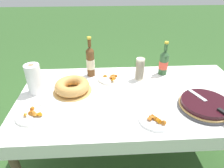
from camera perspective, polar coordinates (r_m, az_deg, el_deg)
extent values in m
plane|color=#335B28|center=(2.02, 5.37, -20.43)|extent=(16.00, 16.00, 0.00)
cube|color=brown|center=(1.53, 6.65, -3.67)|extent=(1.73, 0.92, 0.03)
cylinder|color=brown|center=(2.12, -17.98, -6.14)|extent=(0.06, 0.06, 0.69)
cylinder|color=brown|center=(2.30, 24.70, -4.47)|extent=(0.06, 0.06, 0.69)
cube|color=white|center=(1.52, 6.69, -3.05)|extent=(1.74, 0.93, 0.00)
cube|color=white|center=(1.21, 10.11, -17.43)|extent=(1.74, 0.01, 0.10)
cube|color=white|center=(1.94, 4.46, 3.31)|extent=(1.74, 0.01, 0.10)
cube|color=white|center=(1.65, -24.84, -5.26)|extent=(0.00, 0.93, 0.10)
cylinder|color=#38383D|center=(1.50, 24.87, -6.03)|extent=(0.35, 0.35, 0.02)
cylinder|color=tan|center=(1.49, 24.99, -5.57)|extent=(0.34, 0.34, 0.01)
cylinder|color=black|center=(1.48, 25.16, -4.98)|extent=(0.32, 0.32, 0.03)
cube|color=silver|center=(1.52, 22.75, -2.64)|extent=(0.09, 0.19, 0.00)
cube|color=black|center=(1.41, 29.42, -7.18)|extent=(0.05, 0.09, 0.01)
cylinder|color=tan|center=(1.57, -11.16, -1.91)|extent=(0.29, 0.29, 0.01)
torus|color=tan|center=(1.55, -11.32, -0.57)|extent=(0.26, 0.26, 0.08)
cylinder|color=beige|center=(1.70, 7.85, 2.87)|extent=(0.07, 0.07, 0.09)
cylinder|color=beige|center=(1.70, 7.88, 3.26)|extent=(0.07, 0.07, 0.09)
cylinder|color=beige|center=(1.69, 7.92, 3.64)|extent=(0.07, 0.07, 0.09)
cylinder|color=beige|center=(1.69, 7.95, 4.04)|extent=(0.07, 0.07, 0.09)
cylinder|color=beige|center=(1.68, 7.98, 4.43)|extent=(0.07, 0.07, 0.09)
cylinder|color=beige|center=(1.68, 8.01, 4.83)|extent=(0.07, 0.07, 0.09)
cylinder|color=beige|center=(1.67, 8.04, 5.23)|extent=(0.07, 0.07, 0.09)
cylinder|color=beige|center=(1.66, 8.08, 5.63)|extent=(0.07, 0.07, 0.09)
torus|color=beige|center=(1.64, 8.20, 7.13)|extent=(0.07, 0.07, 0.01)
cylinder|color=#2D562D|center=(1.81, 14.49, 5.42)|extent=(0.08, 0.08, 0.18)
cylinder|color=#E54C38|center=(1.81, 14.47, 5.32)|extent=(0.08, 0.08, 0.07)
cone|color=#2D562D|center=(1.77, 14.94, 8.59)|extent=(0.08, 0.08, 0.04)
cylinder|color=#2D562D|center=(1.75, 15.17, 10.11)|extent=(0.03, 0.03, 0.06)
cylinder|color=gold|center=(1.74, 15.35, 11.35)|extent=(0.03, 0.03, 0.02)
cylinder|color=brown|center=(1.73, -6.15, 5.88)|extent=(0.07, 0.07, 0.23)
cylinder|color=beige|center=(1.73, -6.14, 5.74)|extent=(0.07, 0.07, 0.09)
cone|color=brown|center=(1.68, -6.40, 9.99)|extent=(0.07, 0.07, 0.04)
cylinder|color=brown|center=(1.66, -6.51, 11.62)|extent=(0.03, 0.03, 0.06)
cylinder|color=gold|center=(1.65, -6.59, 12.95)|extent=(0.03, 0.03, 0.02)
cylinder|color=white|center=(1.40, -21.71, -8.34)|extent=(0.22, 0.22, 0.01)
torus|color=white|center=(1.40, -21.77, -8.09)|extent=(0.21, 0.21, 0.01)
cone|color=#AB611C|center=(1.39, -21.88, -7.53)|extent=(0.05, 0.05, 0.03)
cone|color=#B35C15|center=(1.41, -21.99, -6.45)|extent=(0.05, 0.05, 0.04)
cone|color=#BC710D|center=(1.36, -19.82, -7.82)|extent=(0.05, 0.05, 0.04)
cone|color=#C2741A|center=(1.39, -23.68, -7.85)|extent=(0.04, 0.04, 0.03)
cone|color=#AE681E|center=(1.38, -20.92, -8.01)|extent=(0.05, 0.05, 0.04)
cone|color=#AB5512|center=(1.40, -22.31, -7.56)|extent=(0.05, 0.05, 0.04)
cylinder|color=white|center=(1.70, -0.21, 1.56)|extent=(0.23, 0.23, 0.01)
torus|color=white|center=(1.70, -0.21, 1.79)|extent=(0.23, 0.23, 0.01)
cone|color=#AD5A16|center=(1.72, 0.10, 2.52)|extent=(0.05, 0.05, 0.04)
cone|color=#AC4C0A|center=(1.71, 0.39, 2.60)|extent=(0.04, 0.04, 0.04)
cone|color=#AC5710|center=(1.72, 1.30, 2.52)|extent=(0.05, 0.05, 0.03)
cone|color=#BB5A18|center=(1.70, -0.18, 1.95)|extent=(0.04, 0.04, 0.03)
cone|color=#CA6813|center=(1.69, 0.54, 1.92)|extent=(0.06, 0.06, 0.04)
cone|color=#AE6E1E|center=(1.72, -1.97, 2.40)|extent=(0.05, 0.06, 0.04)
cone|color=#AD660A|center=(1.64, 0.17, 1.46)|extent=(0.05, 0.05, 0.03)
cone|color=#C46F20|center=(1.67, 0.07, 2.16)|extent=(0.03, 0.04, 0.03)
cone|color=orange|center=(1.68, 0.07, 2.16)|extent=(0.04, 0.04, 0.04)
cone|color=#C95719|center=(1.69, -0.16, 2.06)|extent=(0.04, 0.04, 0.03)
cone|color=#C96523|center=(1.69, 0.40, 2.40)|extent=(0.04, 0.04, 0.02)
cylinder|color=white|center=(1.30, 12.31, -10.05)|extent=(0.22, 0.22, 0.01)
torus|color=white|center=(1.29, 12.35, -9.78)|extent=(0.21, 0.21, 0.01)
cone|color=#B55F1B|center=(1.28, 10.78, -9.11)|extent=(0.05, 0.06, 0.05)
cone|color=#B6620C|center=(1.26, 13.54, -10.02)|extent=(0.04, 0.04, 0.04)
cone|color=#AB5F1C|center=(1.26, 14.49, -10.36)|extent=(0.05, 0.05, 0.03)
cone|color=#A95811|center=(1.29, 12.26, -9.45)|extent=(0.06, 0.06, 0.04)
cone|color=#BC671A|center=(1.28, 12.43, -9.29)|extent=(0.04, 0.04, 0.04)
cone|color=#C4631B|center=(1.28, 10.80, -9.45)|extent=(0.04, 0.04, 0.03)
cone|color=#AC5408|center=(1.30, 12.07, -9.17)|extent=(0.04, 0.04, 0.03)
cone|color=#B05E1D|center=(1.29, 11.43, -8.64)|extent=(0.04, 0.04, 0.02)
cone|color=#CC631A|center=(1.29, 13.01, -9.63)|extent=(0.05, 0.05, 0.03)
cylinder|color=white|center=(1.59, -21.35, 1.33)|extent=(0.11, 0.11, 0.23)
cylinder|color=#9E7A56|center=(1.54, -22.16, 5.08)|extent=(0.04, 0.04, 0.00)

